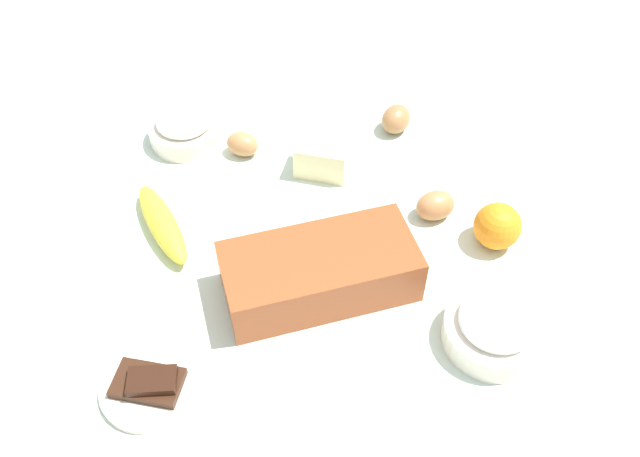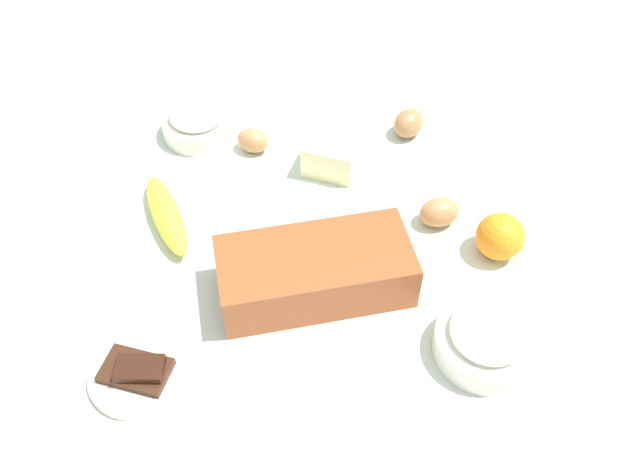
# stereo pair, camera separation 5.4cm
# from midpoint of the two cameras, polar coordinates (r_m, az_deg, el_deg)

# --- Properties ---
(ground_plane) EXTENTS (2.40, 2.40, 0.02)m
(ground_plane) POSITION_cam_midpoint_polar(r_m,az_deg,el_deg) (1.05, 1.47, -1.88)
(ground_plane) COLOR silver
(loaf_pan) EXTENTS (0.30, 0.19, 0.08)m
(loaf_pan) POSITION_cam_midpoint_polar(r_m,az_deg,el_deg) (0.96, 1.19, -3.74)
(loaf_pan) COLOR #9E4723
(loaf_pan) RESTS_ON ground_plane
(flour_bowl) EXTENTS (0.13, 0.13, 0.06)m
(flour_bowl) POSITION_cam_midpoint_polar(r_m,az_deg,el_deg) (1.24, -9.32, 9.11)
(flour_bowl) COLOR silver
(flour_bowl) RESTS_ON ground_plane
(sugar_bowl) EXTENTS (0.14, 0.14, 0.07)m
(sugar_bowl) POSITION_cam_midpoint_polar(r_m,az_deg,el_deg) (0.94, 15.84, -9.30)
(sugar_bowl) COLOR silver
(sugar_bowl) RESTS_ON ground_plane
(banana) EXTENTS (0.12, 0.19, 0.04)m
(banana) POSITION_cam_midpoint_polar(r_m,az_deg,el_deg) (1.09, -11.84, 1.16)
(banana) COLOR yellow
(banana) RESTS_ON ground_plane
(orange_fruit) EXTENTS (0.07, 0.07, 0.07)m
(orange_fruit) POSITION_cam_midpoint_polar(r_m,az_deg,el_deg) (1.05, 16.77, -0.71)
(orange_fruit) COLOR orange
(orange_fruit) RESTS_ON ground_plane
(butter_block) EXTENTS (0.11, 0.09, 0.06)m
(butter_block) POSITION_cam_midpoint_polar(r_m,az_deg,el_deg) (1.15, 2.30, 6.11)
(butter_block) COLOR #F4EDB2
(butter_block) RESTS_ON ground_plane
(egg_near_butter) EXTENTS (0.07, 0.06, 0.04)m
(egg_near_butter) POSITION_cam_midpoint_polar(r_m,az_deg,el_deg) (1.20, -4.56, 7.60)
(egg_near_butter) COLOR #BA7E4C
(egg_near_butter) RESTS_ON ground_plane
(egg_beside_bowl) EXTENTS (0.08, 0.08, 0.05)m
(egg_beside_bowl) POSITION_cam_midpoint_polar(r_m,az_deg,el_deg) (1.24, 8.95, 9.00)
(egg_beside_bowl) COLOR #A87144
(egg_beside_bowl) RESTS_ON ground_plane
(egg_loose) EXTENTS (0.08, 0.07, 0.05)m
(egg_loose) POSITION_cam_midpoint_polar(r_m,az_deg,el_deg) (1.08, 11.73, 1.37)
(egg_loose) COLOR #B47A4A
(egg_loose) RESTS_ON ground_plane
(chocolate_plate) EXTENTS (0.13, 0.13, 0.03)m
(chocolate_plate) POSITION_cam_midpoint_polar(r_m,az_deg,el_deg) (0.92, -13.93, -12.12)
(chocolate_plate) COLOR silver
(chocolate_plate) RESTS_ON ground_plane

